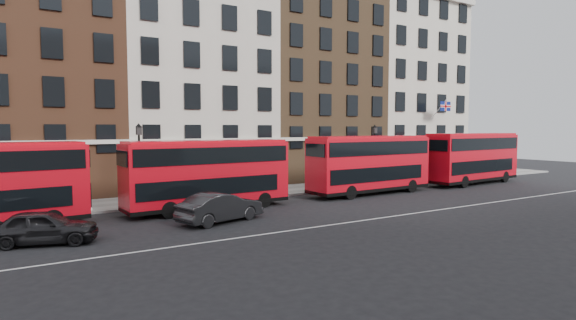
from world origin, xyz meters
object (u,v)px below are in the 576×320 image
bus_b (208,173)px  car_rear (43,227)px  car_front (221,207)px  bus_c (370,163)px  bus_d (472,157)px  traffic_light (466,155)px

bus_b → car_rear: bus_b is taller
car_front → bus_c: bearing=-92.2°
car_rear → car_front: (8.58, 0.33, 0.05)m
bus_d → traffic_light: 4.36m
car_rear → bus_c: bearing=-62.4°
bus_d → car_rear: size_ratio=2.52×
bus_d → traffic_light: bearing=39.5°
bus_b → car_rear: size_ratio=2.35×
traffic_light → car_rear: bearing=-169.6°
bus_c → bus_d: 12.55m
bus_d → traffic_light: bus_d is taller
bus_c → bus_d: bus_d is taller
bus_b → bus_d: 25.91m
bus_d → car_front: size_ratio=2.28×
bus_c → bus_d: bearing=-2.7°
bus_b → car_front: bus_b is taller
bus_b → bus_c: 13.36m
car_rear → traffic_light: (38.36, 7.05, 1.68)m
bus_c → car_front: bus_c is taller
bus_c → traffic_light: 15.96m
bus_c → traffic_light: (15.67, 3.04, -0.00)m
car_front → bus_b: bearing=-28.3°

